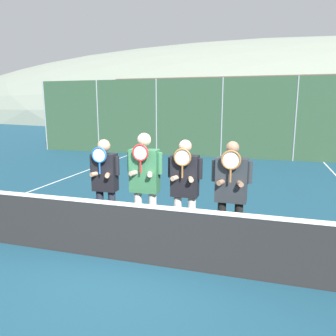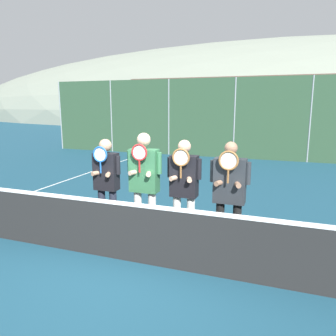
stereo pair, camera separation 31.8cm
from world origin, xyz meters
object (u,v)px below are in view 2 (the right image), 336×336
at_px(player_rightmost, 229,190).
at_px(car_far_left, 145,130).
at_px(player_center_right, 184,185).
at_px(player_leftmost, 106,179).
at_px(car_left_of_center, 239,131).
at_px(player_center_left, 144,179).

distance_m(player_rightmost, car_far_left, 14.16).
bearing_deg(player_rightmost, car_far_left, 119.21).
bearing_deg(player_rightmost, player_center_right, 170.89).
distance_m(player_leftmost, car_far_left, 13.12).
height_order(player_leftmost, car_left_of_center, car_left_of_center).
bearing_deg(car_left_of_center, car_far_left, -179.79).
xyz_separation_m(player_rightmost, car_left_of_center, (-1.58, 12.38, -0.11)).
bearing_deg(player_center_left, car_far_left, 114.01).
bearing_deg(car_left_of_center, player_center_right, -86.16).
relative_size(player_center_right, player_rightmost, 0.99).
height_order(player_center_right, car_far_left, player_center_right).
height_order(player_center_right, player_rightmost, player_rightmost).
relative_size(player_center_left, car_far_left, 0.40).
distance_m(player_rightmost, car_left_of_center, 12.48).
distance_m(player_center_right, car_far_left, 13.70).
relative_size(player_leftmost, player_rightmost, 0.97).
bearing_deg(player_center_left, player_rightmost, -0.27).
relative_size(player_center_right, car_far_left, 0.38).
xyz_separation_m(player_leftmost, player_center_right, (1.44, 0.00, 0.02)).
relative_size(car_far_left, car_left_of_center, 1.02).
xyz_separation_m(player_center_right, player_rightmost, (0.76, -0.12, 0.01)).
height_order(player_center_left, player_center_right, player_center_left).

